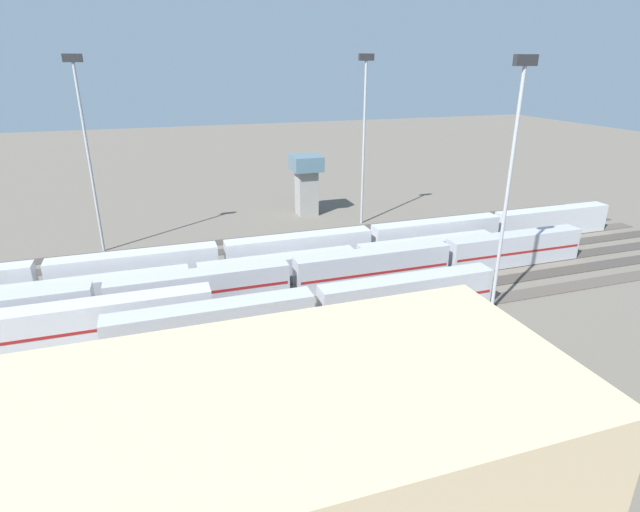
{
  "coord_description": "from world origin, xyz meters",
  "views": [
    {
      "loc": [
        17.57,
        68.31,
        29.97
      ],
      "look_at": [
        -5.03,
        0.59,
        2.5
      ],
      "focal_mm": 28.25,
      "sensor_mm": 36.0,
      "label": 1
    }
  ],
  "objects_px": {
    "train_on_track_5": "(291,278)",
    "control_tower": "(306,180)",
    "light_mast_1": "(512,161)",
    "light_mast_0": "(85,134)",
    "train_on_track_7": "(316,310)",
    "train_on_track_4": "(279,269)",
    "train_on_track_3": "(299,250)",
    "maintenance_shed": "(298,438)",
    "light_mast_2": "(364,122)"
  },
  "relations": [
    {
      "from": "train_on_track_4",
      "to": "control_tower",
      "type": "height_order",
      "value": "control_tower"
    },
    {
      "from": "train_on_track_4",
      "to": "maintenance_shed",
      "type": "xyz_separation_m",
      "value": [
        8.02,
        37.74,
        2.73
      ]
    },
    {
      "from": "light_mast_0",
      "to": "train_on_track_7",
      "type": "bearing_deg",
      "value": 124.92
    },
    {
      "from": "train_on_track_3",
      "to": "control_tower",
      "type": "xyz_separation_m",
      "value": [
        -9.61,
        -27.58,
        4.61
      ]
    },
    {
      "from": "light_mast_0",
      "to": "control_tower",
      "type": "bearing_deg",
      "value": -165.19
    },
    {
      "from": "train_on_track_3",
      "to": "train_on_track_4",
      "type": "height_order",
      "value": "train_on_track_3"
    },
    {
      "from": "train_on_track_4",
      "to": "maintenance_shed",
      "type": "bearing_deg",
      "value": 78.0
    },
    {
      "from": "train_on_track_5",
      "to": "train_on_track_3",
      "type": "relative_size",
      "value": 0.8
    },
    {
      "from": "train_on_track_7",
      "to": "light_mast_2",
      "type": "distance_m",
      "value": 47.07
    },
    {
      "from": "light_mast_0",
      "to": "control_tower",
      "type": "relative_size",
      "value": 2.54
    },
    {
      "from": "maintenance_shed",
      "to": "control_tower",
      "type": "distance_m",
      "value": 73.77
    },
    {
      "from": "train_on_track_4",
      "to": "light_mast_1",
      "type": "height_order",
      "value": "light_mast_1"
    },
    {
      "from": "train_on_track_7",
      "to": "train_on_track_5",
      "type": "distance_m",
      "value": 10.0
    },
    {
      "from": "maintenance_shed",
      "to": "control_tower",
      "type": "height_order",
      "value": "control_tower"
    },
    {
      "from": "train_on_track_7",
      "to": "light_mast_0",
      "type": "distance_m",
      "value": 48.38
    },
    {
      "from": "train_on_track_7",
      "to": "train_on_track_4",
      "type": "distance_m",
      "value": 15.03
    },
    {
      "from": "train_on_track_7",
      "to": "maintenance_shed",
      "type": "xyz_separation_m",
      "value": [
        8.72,
        22.74,
        2.15
      ]
    },
    {
      "from": "train_on_track_4",
      "to": "light_mast_0",
      "type": "relative_size",
      "value": 2.29
    },
    {
      "from": "light_mast_1",
      "to": "light_mast_2",
      "type": "xyz_separation_m",
      "value": [
        1.44,
        -40.24,
        0.36
      ]
    },
    {
      "from": "train_on_track_3",
      "to": "control_tower",
      "type": "distance_m",
      "value": 29.57
    },
    {
      "from": "train_on_track_5",
      "to": "train_on_track_4",
      "type": "distance_m",
      "value": 5.05
    },
    {
      "from": "train_on_track_3",
      "to": "light_mast_2",
      "type": "relative_size",
      "value": 3.8
    },
    {
      "from": "light_mast_2",
      "to": "maintenance_shed",
      "type": "relative_size",
      "value": 0.78
    },
    {
      "from": "light_mast_1",
      "to": "control_tower",
      "type": "height_order",
      "value": "light_mast_1"
    },
    {
      "from": "train_on_track_7",
      "to": "light_mast_2",
      "type": "height_order",
      "value": "light_mast_2"
    },
    {
      "from": "train_on_track_7",
      "to": "light_mast_1",
      "type": "distance_m",
      "value": 28.82
    },
    {
      "from": "train_on_track_5",
      "to": "light_mast_0",
      "type": "xyz_separation_m",
      "value": [
        25.7,
        -27.16,
        16.91
      ]
    },
    {
      "from": "train_on_track_5",
      "to": "light_mast_1",
      "type": "bearing_deg",
      "value": 152.58
    },
    {
      "from": "train_on_track_7",
      "to": "train_on_track_4",
      "type": "xyz_separation_m",
      "value": [
        0.7,
        -15.0,
        -0.58
      ]
    },
    {
      "from": "train_on_track_5",
      "to": "light_mast_1",
      "type": "height_order",
      "value": "light_mast_1"
    },
    {
      "from": "train_on_track_4",
      "to": "light_mast_1",
      "type": "distance_m",
      "value": 34.29
    },
    {
      "from": "train_on_track_5",
      "to": "light_mast_2",
      "type": "distance_m",
      "value": 39.58
    },
    {
      "from": "train_on_track_7",
      "to": "control_tower",
      "type": "distance_m",
      "value": 49.66
    },
    {
      "from": "train_on_track_5",
      "to": "maintenance_shed",
      "type": "height_order",
      "value": "maintenance_shed"
    },
    {
      "from": "train_on_track_4",
      "to": "control_tower",
      "type": "relative_size",
      "value": 5.81
    },
    {
      "from": "train_on_track_5",
      "to": "control_tower",
      "type": "xyz_separation_m",
      "value": [
        -13.7,
        -37.58,
        4.63
      ]
    },
    {
      "from": "control_tower",
      "to": "train_on_track_7",
      "type": "bearing_deg",
      "value": 74.21
    },
    {
      "from": "train_on_track_5",
      "to": "light_mast_2",
      "type": "bearing_deg",
      "value": -128.42
    },
    {
      "from": "light_mast_0",
      "to": "train_on_track_5",
      "type": "bearing_deg",
      "value": 133.41
    },
    {
      "from": "train_on_track_3",
      "to": "train_on_track_4",
      "type": "distance_m",
      "value": 6.78
    },
    {
      "from": "train_on_track_7",
      "to": "train_on_track_4",
      "type": "height_order",
      "value": "train_on_track_7"
    },
    {
      "from": "light_mast_0",
      "to": "light_mast_2",
      "type": "relative_size",
      "value": 0.99
    },
    {
      "from": "light_mast_1",
      "to": "maintenance_shed",
      "type": "bearing_deg",
      "value": 32.54
    },
    {
      "from": "light_mast_0",
      "to": "light_mast_1",
      "type": "bearing_deg",
      "value": 141.37
    },
    {
      "from": "light_mast_1",
      "to": "control_tower",
      "type": "xyz_separation_m",
      "value": [
        9.93,
        -49.83,
        -12.07
      ]
    },
    {
      "from": "train_on_track_5",
      "to": "light_mast_1",
      "type": "xyz_separation_m",
      "value": [
        -23.63,
        12.26,
        16.69
      ]
    },
    {
      "from": "train_on_track_3",
      "to": "maintenance_shed",
      "type": "distance_m",
      "value": 44.6
    },
    {
      "from": "train_on_track_7",
      "to": "light_mast_0",
      "type": "xyz_separation_m",
      "value": [
        25.94,
        -37.16,
        16.92
      ]
    },
    {
      "from": "light_mast_2",
      "to": "maintenance_shed",
      "type": "bearing_deg",
      "value": 63.21
    },
    {
      "from": "train_on_track_7",
      "to": "train_on_track_3",
      "type": "relative_size",
      "value": 0.39
    }
  ]
}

